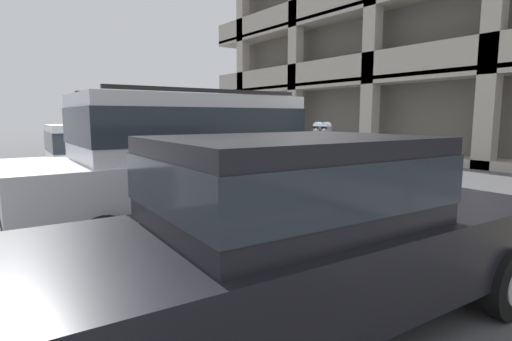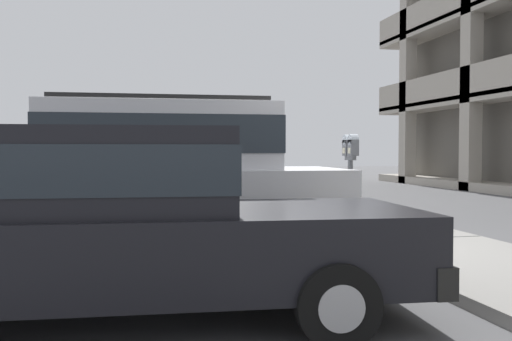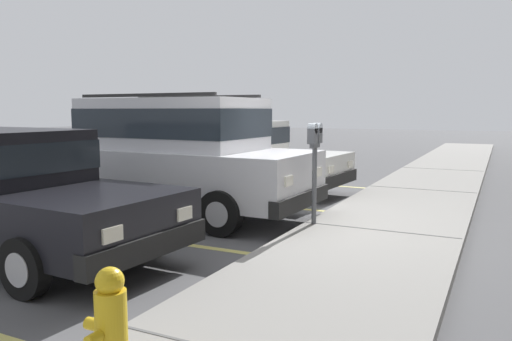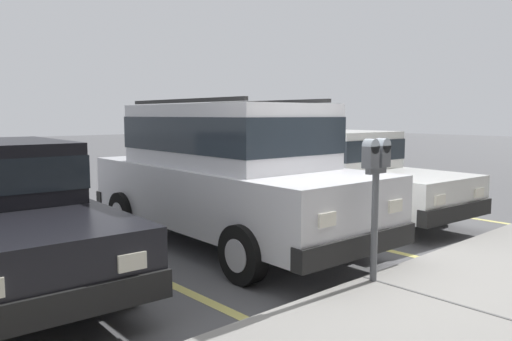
# 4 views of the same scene
# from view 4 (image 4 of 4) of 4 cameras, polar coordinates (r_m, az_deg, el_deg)

# --- Properties ---
(ground_plane) EXTENTS (80.00, 80.00, 0.10)m
(ground_plane) POSITION_cam_4_polar(r_m,az_deg,el_deg) (5.69, 10.37, -13.00)
(ground_plane) COLOR #565659
(sidewalk) EXTENTS (40.00, 2.20, 0.12)m
(sidewalk) POSITION_cam_4_polar(r_m,az_deg,el_deg) (5.02, 22.60, -14.76)
(sidewalk) COLOR gray
(sidewalk) RESTS_ON ground_plane
(parking_stall_lines) EXTENTS (11.85, 4.80, 0.01)m
(parking_stall_lines) POSITION_cam_4_polar(r_m,az_deg,el_deg) (5.74, -10.56, -12.28)
(parking_stall_lines) COLOR #DBD16B
(parking_stall_lines) RESTS_ON ground_plane
(silver_suv) EXTENTS (2.12, 4.83, 2.03)m
(silver_suv) POSITION_cam_4_polar(r_m,az_deg,el_deg) (7.02, -3.33, 0.31)
(silver_suv) COLOR silver
(silver_suv) RESTS_ON ground_plane
(red_sedan) EXTENTS (2.05, 4.59, 1.54)m
(red_sedan) POSITION_cam_4_polar(r_m,az_deg,el_deg) (9.13, 9.63, -0.05)
(red_sedan) COLOR silver
(red_sedan) RESTS_ON ground_plane
(parking_meter_near) EXTENTS (0.35, 0.12, 1.47)m
(parking_meter_near) POSITION_cam_4_polar(r_m,az_deg,el_deg) (5.19, 13.54, -0.58)
(parking_meter_near) COLOR #595B60
(parking_meter_near) RESTS_ON sidewalk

